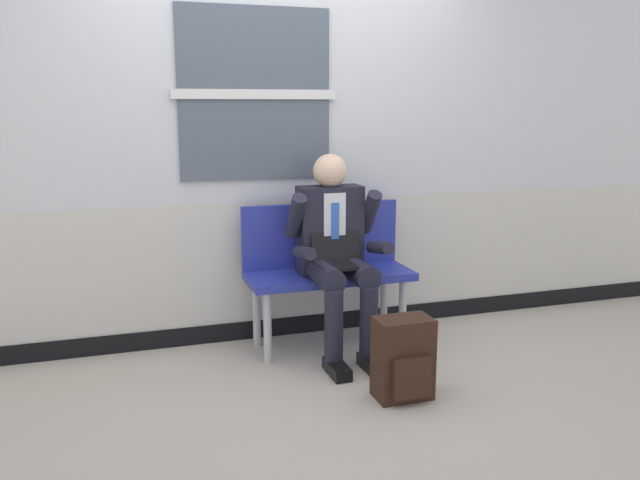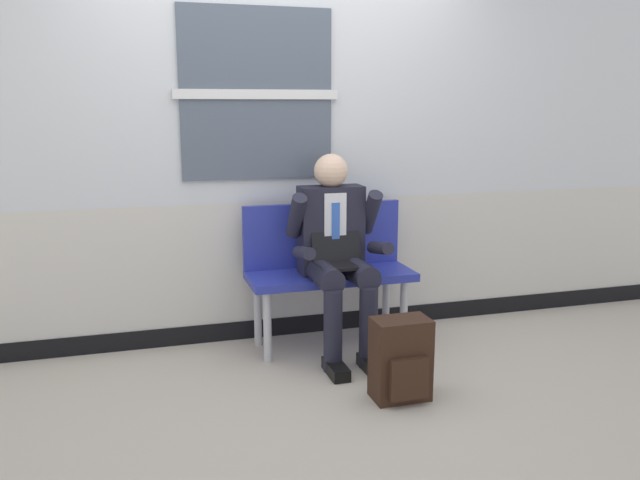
{
  "view_description": "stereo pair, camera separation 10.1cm",
  "coord_description": "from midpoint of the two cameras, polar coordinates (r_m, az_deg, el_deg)",
  "views": [
    {
      "loc": [
        -1.05,
        -3.56,
        1.54
      ],
      "look_at": [
        0.13,
        0.07,
        0.75
      ],
      "focal_mm": 36.82,
      "sensor_mm": 36.0,
      "label": 1
    },
    {
      "loc": [
        -0.95,
        -3.59,
        1.54
      ],
      "look_at": [
        0.13,
        0.07,
        0.75
      ],
      "focal_mm": 36.82,
      "sensor_mm": 36.0,
      "label": 2
    }
  ],
  "objects": [
    {
      "name": "backpack",
      "position": [
        3.55,
        7.88,
        -10.31
      ],
      "size": [
        0.3,
        0.23,
        0.44
      ],
      "color": "#331E14",
      "rests_on": "ground"
    },
    {
      "name": "bench_with_person",
      "position": [
        4.23,
        1.32,
        -2.0
      ],
      "size": [
        1.05,
        0.42,
        0.91
      ],
      "color": "#28339E",
      "rests_on": "ground"
    },
    {
      "name": "ground_plane",
      "position": [
        4.01,
        -0.77,
        -10.85
      ],
      "size": [
        18.0,
        18.0,
        0.0
      ],
      "primitive_type": "plane",
      "color": "#B2A899"
    },
    {
      "name": "person_seated",
      "position": [
        4.02,
        2.19,
        -0.87
      ],
      "size": [
        0.57,
        0.7,
        1.24
      ],
      "color": "#1E1E2D",
      "rests_on": "ground"
    },
    {
      "name": "station_wall",
      "position": [
        4.31,
        -3.11,
        10.0
      ],
      "size": [
        6.5,
        0.17,
        2.84
      ],
      "color": "silver",
      "rests_on": "ground"
    }
  ]
}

